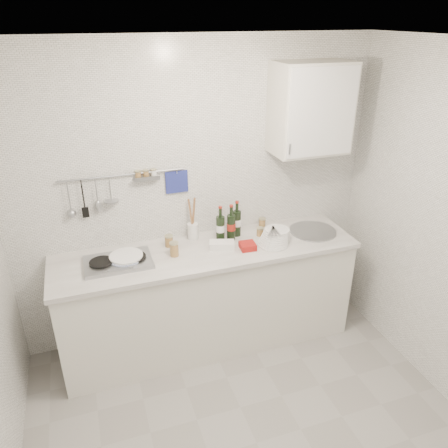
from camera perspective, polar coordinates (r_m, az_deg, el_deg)
name	(u,v)px	position (r m, az deg, el deg)	size (l,w,h in m)	color
floor	(257,443)	(3.31, 4.30, -26.62)	(3.00, 3.00, 0.00)	gray
ceiling	(276,45)	(2.02, 6.80, 22.24)	(3.00, 3.00, 0.00)	silver
back_wall	(196,197)	(3.61, -3.66, 3.49)	(3.00, 0.02, 2.50)	silver
counter	(209,299)	(3.76, -1.98, -9.76)	(2.44, 0.64, 0.96)	silver
wall_rail	(121,187)	(3.42, -13.28, 4.70)	(0.98, 0.09, 0.34)	#93969B
wall_cabinet	(311,108)	(3.58, 11.31, 14.58)	(0.60, 0.38, 0.70)	silver
plate_stack_hob	(125,259)	(3.39, -12.78, -4.47)	(0.28, 0.27, 0.05)	#4A63A9
plate_stack_sink	(275,237)	(3.57, 6.66, -1.73)	(0.27, 0.26, 0.13)	white
wine_bottles	(230,222)	(3.58, 0.73, 0.29)	(0.24, 0.13, 0.31)	black
butter_dish	(222,245)	(3.49, -0.28, -2.76)	(0.20, 0.10, 0.06)	white
strawberry_punnet	(248,246)	(3.49, 3.10, -2.88)	(0.12, 0.12, 0.05)	#A11114
utensil_crock	(193,229)	(3.62, -4.09, -0.66)	(0.09, 0.09, 0.37)	white
jar_a	(169,241)	(3.54, -7.21, -2.19)	(0.07, 0.07, 0.10)	olive
jar_b	(262,222)	(3.87, 5.01, 0.27)	(0.06, 0.06, 0.07)	olive
jar_c	(260,231)	(3.70, 4.72, -0.98)	(0.06, 0.06, 0.07)	olive
jar_d	(174,249)	(3.40, -6.53, -3.26)	(0.07, 0.07, 0.12)	olive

